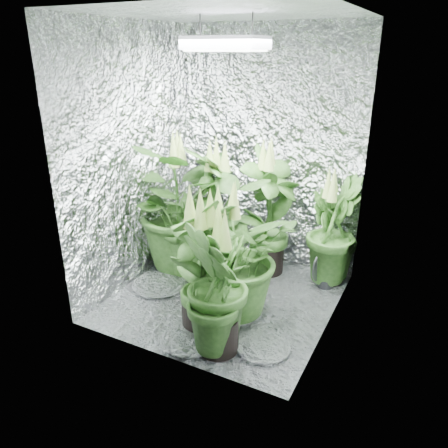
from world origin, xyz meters
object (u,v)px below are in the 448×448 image
plant_b (269,213)px  plant_c (333,231)px  plant_a (184,207)px  plant_g (218,289)px  plant_d (213,214)px  circulation_fan (323,271)px  plant_f (203,266)px  plant_e (230,254)px  grow_lamp (226,44)px

plant_b → plant_c: size_ratio=1.20×
plant_a → plant_g: 1.15m
plant_d → circulation_fan: plant_d is taller
plant_d → plant_c: bearing=21.2°
plant_b → plant_g: bearing=-83.7°
plant_d → plant_f: 0.78m
plant_g → plant_f: bearing=139.7°
plant_c → plant_g: plant_g is taller
plant_e → plant_f: 0.25m
plant_b → plant_e: bearing=-89.2°
plant_a → plant_c: (1.16, 0.37, -0.13)m
plant_d → plant_e: size_ratio=1.16×
plant_g → circulation_fan: (0.38, 1.11, -0.31)m
plant_g → plant_e: bearing=105.9°
plant_e → circulation_fan: 0.92m
grow_lamp → plant_d: (-0.26, 0.29, -1.28)m
plant_g → circulation_fan: 1.21m
plant_a → circulation_fan: plant_a is taller
plant_f → circulation_fan: (0.57, 0.94, -0.34)m
plant_f → plant_g: (0.19, -0.16, -0.03)m
plant_c → plant_f: 1.21m
grow_lamp → circulation_fan: size_ratio=1.58×
plant_c → plant_e: plant_e is taller
plant_e → plant_f: plant_f is taller
plant_f → circulation_fan: 1.15m
plant_e → plant_b: bearing=90.8°
grow_lamp → plant_d: bearing=131.9°
plant_a → plant_f: (0.57, -0.68, -0.10)m
plant_d → plant_g: (0.51, -0.87, -0.10)m
plant_f → plant_g: plant_f is taller
plant_b → plant_f: (-0.07, -0.97, -0.06)m
plant_c → plant_e: 0.97m
plant_d → plant_g: 1.02m
plant_a → plant_b: bearing=24.3°
plant_b → circulation_fan: (0.50, -0.03, -0.40)m
plant_c → circulation_fan: plant_c is taller
grow_lamp → plant_f: 1.42m
plant_f → plant_d: bearing=113.7°
grow_lamp → plant_g: (0.25, -0.58, -1.38)m
plant_f → plant_a: bearing=129.8°
plant_d → plant_g: plant_d is taller
plant_c → plant_g: size_ratio=0.99×
plant_e → circulation_fan: (0.49, 0.70, -0.35)m
plant_e → plant_c: bearing=58.2°
plant_d → grow_lamp: bearing=-48.1°
plant_f → circulation_fan: bearing=58.8°
plant_g → circulation_fan: plant_g is taller
plant_b → plant_d: size_ratio=0.99×
grow_lamp → plant_d: 1.34m
plant_c → plant_g: bearing=-107.9°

